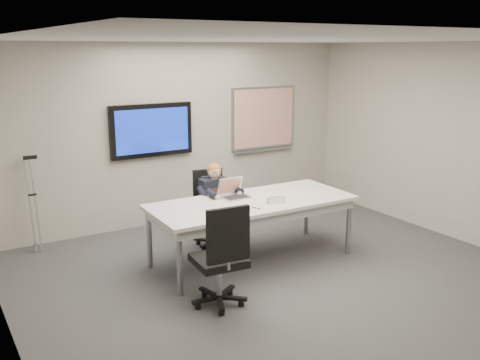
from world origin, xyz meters
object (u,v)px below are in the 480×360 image
office_chair_far (212,223)px  laptop (234,192)px  conference_table (252,207)px  seated_person (220,217)px  office_chair_near (221,275)px

office_chair_far → laptop: size_ratio=3.01×
conference_table → seated_person: seated_person is taller
office_chair_far → laptop: (0.06, -0.50, 0.55)m
office_chair_near → laptop: bearing=-121.1°
laptop → conference_table: bearing=-65.3°
office_chair_near → laptop: office_chair_near is taller
seated_person → laptop: seated_person is taller
conference_table → office_chair_near: 1.39m
office_chair_far → seated_person: seated_person is taller
office_chair_near → seated_person: 1.65m
office_chair_far → office_chair_near: 1.86m
conference_table → laptop: 0.33m
conference_table → office_chair_far: office_chair_far is taller
conference_table → laptop: bearing=116.1°
office_chair_near → seated_person: seated_person is taller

